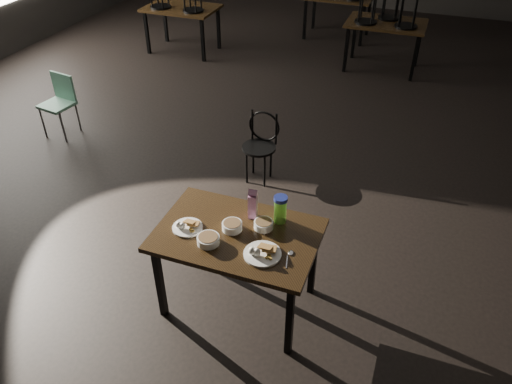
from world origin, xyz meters
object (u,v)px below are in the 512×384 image
at_px(juice_carton, 253,205).
at_px(school_chair, 60,99).
at_px(bentwood_chair, 261,141).
at_px(water_bottle, 280,209).
at_px(main_table, 237,241).

bearing_deg(juice_carton, school_chair, 152.36).
distance_m(bentwood_chair, school_chair, 2.67).
relative_size(bentwood_chair, school_chair, 1.00).
distance_m(water_bottle, bentwood_chair, 1.75).
relative_size(juice_carton, school_chair, 0.34).
relative_size(water_bottle, school_chair, 0.30).
distance_m(juice_carton, school_chair, 3.60).
height_order(juice_carton, bentwood_chair, juice_carton).
xyz_separation_m(juice_carton, school_chair, (-3.17, 1.66, -0.41)).
bearing_deg(bentwood_chair, main_table, -74.37).
xyz_separation_m(main_table, bentwood_chair, (-0.46, 1.79, -0.22)).
bearing_deg(bentwood_chair, juice_carton, -71.07).
distance_m(water_bottle, school_chair, 3.78).
height_order(juice_carton, school_chair, juice_carton).
xyz_separation_m(bentwood_chair, school_chair, (-2.67, 0.09, 0.01)).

